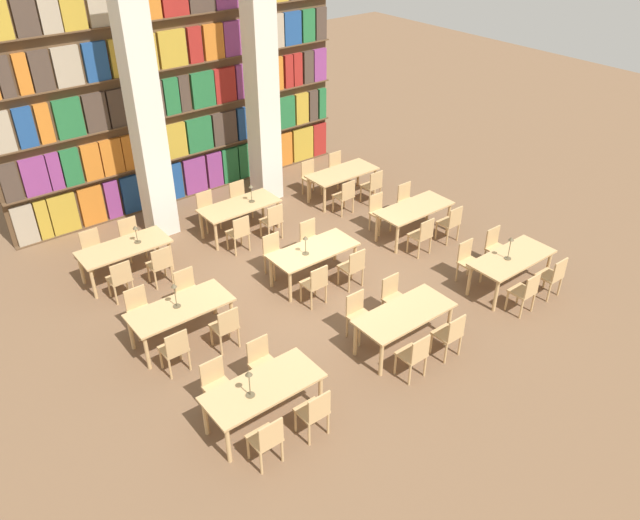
{
  "coord_description": "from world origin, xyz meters",
  "views": [
    {
      "loc": [
        -6.46,
        -8.5,
        7.33
      ],
      "look_at": [
        0.0,
        -0.26,
        0.66
      ],
      "focal_mm": 35.0,
      "sensor_mm": 36.0,
      "label": 1
    }
  ],
  "objects_px": {
    "chair_24": "(120,278)",
    "reading_table_8": "(342,175)",
    "chair_16": "(315,283)",
    "chair_35": "(338,168)",
    "chair_0": "(267,439)",
    "chair_28": "(239,232)",
    "chair_9": "(468,260)",
    "chair_15": "(188,290)",
    "reading_table_0": "(263,390)",
    "pillar_center": "(261,82)",
    "chair_19": "(311,239)",
    "reading_table_1": "(404,316)",
    "chair_7": "(394,297)",
    "chair_20": "(422,235)",
    "chair_21": "(379,211)",
    "reading_table_2": "(512,261)",
    "chair_2": "(314,412)",
    "chair_26": "(160,264)",
    "chair_5": "(359,314)",
    "chair_32": "(345,196)",
    "pillar_left": "(144,107)",
    "reading_table_4": "(314,253)",
    "chair_1": "(217,384)",
    "chair_31": "(240,198)",
    "chair_10": "(552,276)",
    "chair_13": "(140,310)",
    "desk_lamp_4": "(136,231)",
    "chair_12": "(175,349)",
    "chair_27": "(131,237)",
    "chair_33": "(310,177)",
    "chair_23": "(407,200)",
    "reading_table_3": "(180,311)",
    "reading_table_6": "(124,250)",
    "chair_6": "(450,334)",
    "chair_17": "(275,253)",
    "chair_34": "(373,186)",
    "desk_lamp_0": "(249,379)",
    "chair_8": "(525,291)",
    "reading_table_7": "(240,208)",
    "chair_25": "(94,249)",
    "desk_lamp_3": "(306,242)",
    "reading_table_5": "(414,211)",
    "chair_3": "(262,362)",
    "desk_lamp_5": "(251,190)",
    "chair_29": "(208,209)"
  },
  "relations": [
    {
      "from": "chair_7",
      "to": "chair_33",
      "type": "xyz_separation_m",
      "value": [
        1.99,
        5.19,
        0.0
      ]
    },
    {
      "from": "chair_0",
      "to": "chair_23",
      "type": "relative_size",
      "value": 1.0
    },
    {
      "from": "chair_33",
      "to": "chair_27",
      "type": "bearing_deg",
      "value": 0.62
    },
    {
      "from": "desk_lamp_0",
      "to": "chair_8",
      "type": "xyz_separation_m",
      "value": [
        5.71,
        -0.68,
        -0.57
      ]
    },
    {
      "from": "chair_21",
      "to": "chair_32",
      "type": "height_order",
      "value": "same"
    },
    {
      "from": "chair_2",
      "to": "chair_21",
      "type": "bearing_deg",
      "value": 38.87
    },
    {
      "from": "pillar_left",
      "to": "desk_lamp_3",
      "type": "height_order",
      "value": "pillar_left"
    },
    {
      "from": "chair_21",
      "to": "reading_table_2",
      "type": "bearing_deg",
      "value": 97.68
    },
    {
      "from": "reading_table_0",
      "to": "chair_29",
      "type": "bearing_deg",
      "value": 68.18
    },
    {
      "from": "chair_1",
      "to": "chair_31",
      "type": "height_order",
      "value": "same"
    },
    {
      "from": "reading_table_1",
      "to": "chair_7",
      "type": "relative_size",
      "value": 2.05
    },
    {
      "from": "reading_table_4",
      "to": "chair_25",
      "type": "xyz_separation_m",
      "value": [
        -3.4,
        3.18,
        -0.16
      ]
    },
    {
      "from": "chair_13",
      "to": "desk_lamp_4",
      "type": "relative_size",
      "value": 2.27
    },
    {
      "from": "chair_0",
      "to": "chair_28",
      "type": "relative_size",
      "value": 1.0
    },
    {
      "from": "reading_table_3",
      "to": "reading_table_6",
      "type": "relative_size",
      "value": 1.0
    },
    {
      "from": "chair_6",
      "to": "chair_21",
      "type": "distance_m",
      "value": 4.57
    },
    {
      "from": "pillar_left",
      "to": "chair_5",
      "type": "relative_size",
      "value": 6.71
    },
    {
      "from": "chair_15",
      "to": "chair_21",
      "type": "distance_m",
      "value": 5.02
    },
    {
      "from": "chair_12",
      "to": "chair_27",
      "type": "relative_size",
      "value": 1.0
    },
    {
      "from": "chair_15",
      "to": "chair_17",
      "type": "xyz_separation_m",
      "value": [
        2.05,
        0.08,
        0.0
      ]
    },
    {
      "from": "pillar_center",
      "to": "chair_19",
      "type": "relative_size",
      "value": 6.71
    },
    {
      "from": "chair_21",
      "to": "reading_table_7",
      "type": "height_order",
      "value": "chair_21"
    },
    {
      "from": "chair_6",
      "to": "chair_19",
      "type": "xyz_separation_m",
      "value": [
        0.07,
        4.04,
        0.0
      ]
    },
    {
      "from": "chair_20",
      "to": "chair_9",
      "type": "bearing_deg",
      "value": -90.28
    },
    {
      "from": "desk_lamp_0",
      "to": "desk_lamp_5",
      "type": "xyz_separation_m",
      "value": [
        3.4,
        5.24,
        -0.03
      ]
    },
    {
      "from": "pillar_left",
      "to": "chair_3",
      "type": "distance_m",
      "value": 6.37
    },
    {
      "from": "reading_table_2",
      "to": "chair_32",
      "type": "distance_m",
      "value": 4.55
    },
    {
      "from": "pillar_left",
      "to": "chair_0",
      "type": "bearing_deg",
      "value": -104.39
    },
    {
      "from": "chair_15",
      "to": "desk_lamp_4",
      "type": "xyz_separation_m",
      "value": [
        -0.15,
        1.84,
        0.51
      ]
    },
    {
      "from": "chair_9",
      "to": "chair_15",
      "type": "relative_size",
      "value": 1.0
    },
    {
      "from": "chair_24",
      "to": "reading_table_2",
      "type": "bearing_deg",
      "value": -35.15
    },
    {
      "from": "pillar_left",
      "to": "reading_table_8",
      "type": "height_order",
      "value": "pillar_left"
    },
    {
      "from": "chair_16",
      "to": "chair_35",
      "type": "relative_size",
      "value": 1.0
    },
    {
      "from": "reading_table_0",
      "to": "chair_24",
      "type": "relative_size",
      "value": 2.05
    },
    {
      "from": "chair_0",
      "to": "chair_3",
      "type": "bearing_deg",
      "value": 58.63
    },
    {
      "from": "chair_26",
      "to": "chair_5",
      "type": "bearing_deg",
      "value": -60.98
    },
    {
      "from": "chair_33",
      "to": "chair_32",
      "type": "bearing_deg",
      "value": 90.0
    },
    {
      "from": "chair_15",
      "to": "chair_7",
      "type": "bearing_deg",
      "value": 138.81
    },
    {
      "from": "pillar_left",
      "to": "reading_table_4",
      "type": "bearing_deg",
      "value": -67.82
    },
    {
      "from": "chair_24",
      "to": "reading_table_8",
      "type": "bearing_deg",
      "value": 6.8
    },
    {
      "from": "chair_10",
      "to": "chair_16",
      "type": "bearing_deg",
      "value": 145.18
    },
    {
      "from": "pillar_left",
      "to": "chair_24",
      "type": "bearing_deg",
      "value": -132.03
    },
    {
      "from": "pillar_left",
      "to": "desk_lamp_4",
      "type": "distance_m",
      "value": 2.68
    },
    {
      "from": "reading_table_2",
      "to": "desk_lamp_3",
      "type": "height_order",
      "value": "desk_lamp_3"
    },
    {
      "from": "reading_table_0",
      "to": "chair_17",
      "type": "relative_size",
      "value": 2.05
    },
    {
      "from": "chair_25",
      "to": "chair_34",
      "type": "distance_m",
      "value": 6.83
    },
    {
      "from": "reading_table_1",
      "to": "reading_table_0",
      "type": "bearing_deg",
      "value": 179.74
    },
    {
      "from": "pillar_center",
      "to": "reading_table_5",
      "type": "height_order",
      "value": "pillar_center"
    },
    {
      "from": "chair_31",
      "to": "chair_34",
      "type": "height_order",
      "value": "same"
    },
    {
      "from": "chair_20",
      "to": "chair_35",
      "type": "distance_m",
      "value": 3.98
    }
  ]
}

